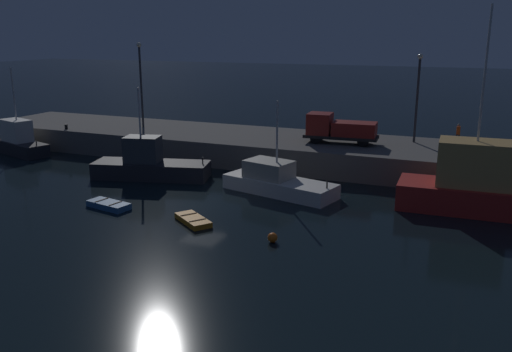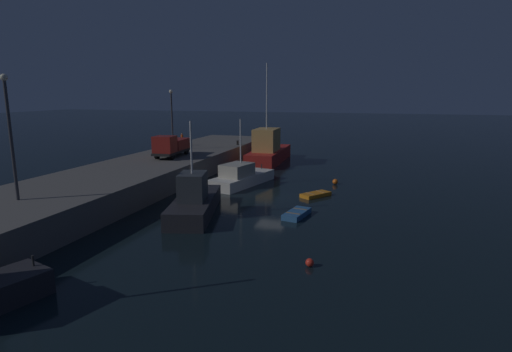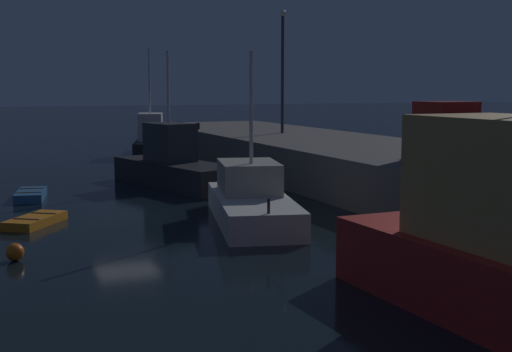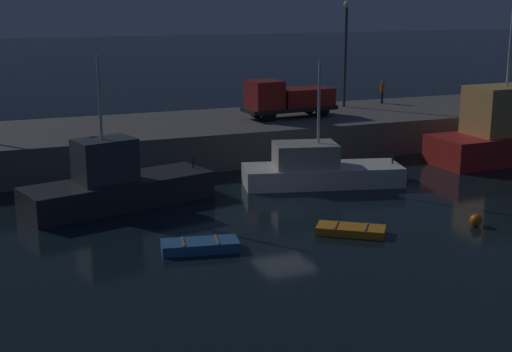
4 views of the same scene
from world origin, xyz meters
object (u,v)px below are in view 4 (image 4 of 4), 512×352
mooring_buoy_near (476,220)px  utility_truck (287,99)px  dockworker (382,90)px  fishing_boat_black (318,169)px  dinghy_orange_near (351,230)px  rowboat_white_mid (200,246)px  fishing_boat_blue (116,185)px  lamp_post_east (346,45)px  bollard_west (476,109)px

mooring_buoy_near → utility_truck: utility_truck is taller
mooring_buoy_near → dockworker: size_ratio=0.32×
fishing_boat_black → mooring_buoy_near: fishing_boat_black is taller
fishing_boat_black → dockworker: size_ratio=5.12×
dinghy_orange_near → dockworker: 24.11m
utility_truck → mooring_buoy_near: bearing=-87.0°
rowboat_white_mid → fishing_boat_blue: bearing=103.3°
lamp_post_east → utility_truck: lamp_post_east is taller
bollard_west → fishing_boat_black: bearing=-159.3°
dinghy_orange_near → bollard_west: bearing=38.3°
mooring_buoy_near → lamp_post_east: bearing=76.8°
fishing_boat_black → lamp_post_east: size_ratio=1.19×
fishing_boat_black → rowboat_white_mid: (-8.74, -7.35, -0.62)m
fishing_boat_black → rowboat_white_mid: 11.44m
fishing_boat_blue → mooring_buoy_near: (13.55, -8.82, -0.75)m
utility_truck → lamp_post_east: bearing=26.8°
fishing_boat_blue → dockworker: (21.66, 11.99, 2.03)m
dinghy_orange_near → bollard_west: bollard_west is taller
dockworker → lamp_post_east: bearing=-172.1°
bollard_west → lamp_post_east: bearing=136.2°
utility_truck → dockworker: bearing=20.3°
fishing_boat_blue → lamp_post_east: (18.30, 11.52, 5.32)m
utility_truck → dockworker: 9.63m
mooring_buoy_near → utility_truck: 17.76m
fishing_boat_black → utility_truck: 9.26m
fishing_boat_black → rowboat_white_mid: bearing=-139.9°
mooring_buoy_near → bollard_west: bearing=51.9°
rowboat_white_mid → lamp_post_east: 25.86m
fishing_boat_black → lamp_post_east: (7.83, 11.53, 5.52)m
mooring_buoy_near → bollard_west: bollard_west is taller
fishing_boat_black → dinghy_orange_near: 8.12m
dinghy_orange_near → rowboat_white_mid: size_ratio=0.95×
dinghy_orange_near → mooring_buoy_near: 5.55m
lamp_post_east → dockworker: size_ratio=4.29×
rowboat_white_mid → utility_truck: bearing=55.8°
fishing_boat_black → lamp_post_east: bearing=55.8°
rowboat_white_mid → mooring_buoy_near: mooring_buoy_near is taller
fishing_boat_black → bollard_west: bearing=20.7°
fishing_boat_blue → mooring_buoy_near: fishing_boat_blue is taller
mooring_buoy_near → fishing_boat_blue: bearing=146.9°
lamp_post_east → bollard_west: bearing=-43.8°
dockworker → bollard_west: size_ratio=2.85×
bollard_west → utility_truck: bearing=164.9°
lamp_post_east → bollard_west: lamp_post_east is taller
rowboat_white_mid → bollard_west: bollard_west is taller
fishing_boat_blue → fishing_boat_black: bearing=-0.0°
fishing_boat_blue → dinghy_orange_near: fishing_boat_blue is taller
fishing_boat_black → lamp_post_east: 14.99m
fishing_boat_blue → rowboat_white_mid: bearing=-76.7°
fishing_boat_blue → rowboat_white_mid: fishing_boat_blue is taller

